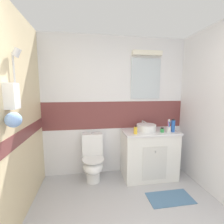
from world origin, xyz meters
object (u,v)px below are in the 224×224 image
object	(u,v)px
soap_dispenser	(136,130)
shampoo_bottle_tall	(173,126)
toilet	(93,159)
sink_basin	(146,127)
hair_gel_jar	(162,130)
toothbrush_cup	(169,129)

from	to	relation	value
soap_dispenser	shampoo_bottle_tall	xyz separation A→B (m)	(0.67, 0.02, 0.05)
soap_dispenser	shampoo_bottle_tall	size ratio (longest dim) A/B	0.69
toilet	shampoo_bottle_tall	xyz separation A→B (m)	(1.36, -0.17, 0.58)
soap_dispenser	shampoo_bottle_tall	bearing A→B (deg)	1.99
sink_basin	toilet	distance (m)	1.08
hair_gel_jar	shampoo_bottle_tall	size ratio (longest dim) A/B	0.37
toothbrush_cup	shampoo_bottle_tall	world-z (taller)	toothbrush_cup
toilet	hair_gel_jar	size ratio (longest dim) A/B	9.97
sink_basin	toilet	world-z (taller)	sink_basin
toothbrush_cup	shampoo_bottle_tall	bearing A→B (deg)	4.21
toilet	soap_dispenser	xyz separation A→B (m)	(0.69, -0.19, 0.53)
hair_gel_jar	sink_basin	bearing A→B (deg)	149.43
sink_basin	shampoo_bottle_tall	size ratio (longest dim) A/B	1.71
toilet	toothbrush_cup	bearing A→B (deg)	-7.67
toilet	shampoo_bottle_tall	distance (m)	1.49
hair_gel_jar	shampoo_bottle_tall	xyz separation A→B (m)	(0.19, -0.00, 0.07)
sink_basin	soap_dispenser	size ratio (longest dim) A/B	2.47
sink_basin	toothbrush_cup	xyz separation A→B (m)	(0.34, -0.15, -0.00)
toothbrush_cup	hair_gel_jar	distance (m)	0.11
toilet	hair_gel_jar	distance (m)	1.29
soap_dispenser	toothbrush_cup	bearing A→B (deg)	1.69
sink_basin	hair_gel_jar	bearing A→B (deg)	-30.57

